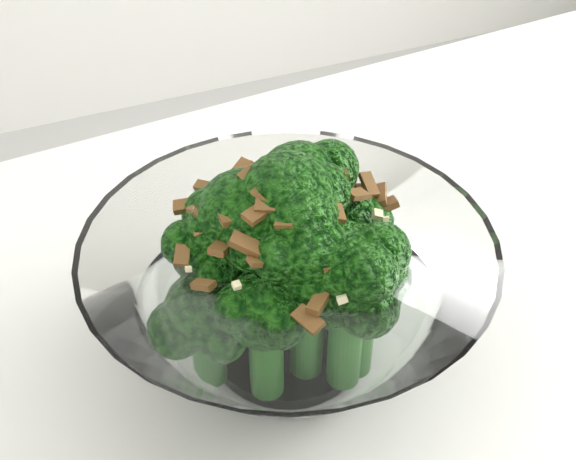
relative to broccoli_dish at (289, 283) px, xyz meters
name	(u,v)px	position (x,y,z in m)	size (l,w,h in m)	color
broccoli_dish	(289,283)	(0.00, 0.00, 0.00)	(0.25, 0.25, 0.15)	white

